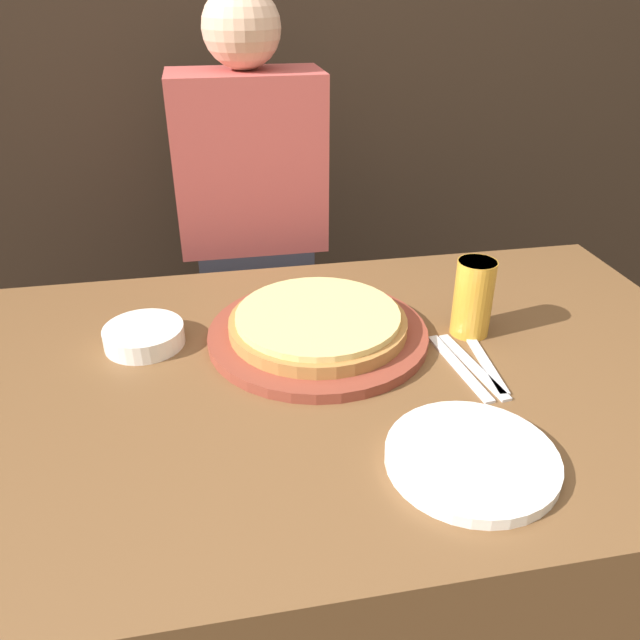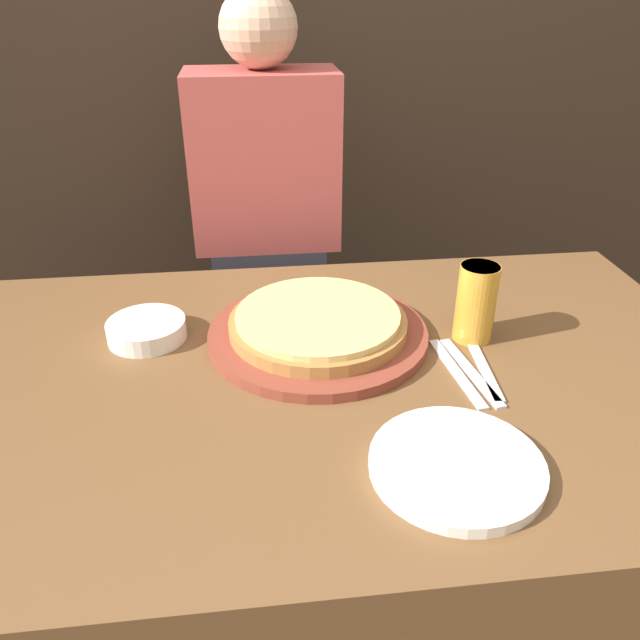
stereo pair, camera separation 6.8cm
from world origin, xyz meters
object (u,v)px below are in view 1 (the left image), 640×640
pizza_on_board (320,327)px  diner_person (255,263)px  dinner_knife (473,366)px  fork (459,367)px  spoon (486,364)px  dinner_plate (471,458)px  side_bowl (144,336)px  beer_glass (473,295)px

pizza_on_board → diner_person: bearing=97.7°
pizza_on_board → dinner_knife: (0.24, -0.14, -0.02)m
fork → spoon: bearing=0.0°
fork → spoon: size_ratio=1.17×
spoon → diner_person: 0.78m
dinner_plate → fork: 0.24m
pizza_on_board → diner_person: 0.56m
pizza_on_board → dinner_knife: 0.28m
side_bowl → fork: (0.54, -0.18, -0.02)m
spoon → fork: bearing=180.0°
fork → diner_person: 0.75m
dinner_plate → dinner_knife: 0.25m
dinner_plate → spoon: size_ratio=1.34×
dinner_plate → dinner_knife: size_ratio=1.14×
fork → spoon: (0.05, 0.00, 0.00)m
side_bowl → diner_person: size_ratio=0.11×
beer_glass → diner_person: size_ratio=0.11×
dinner_plate → dinner_knife: dinner_plate is taller
pizza_on_board → dinner_knife: size_ratio=1.92×
diner_person → spoon: bearing=-63.7°
dinner_knife → diner_person: (-0.32, 0.69, -0.09)m
dinner_plate → side_bowl: 0.62m
beer_glass → pizza_on_board: bearing=174.2°
dinner_plate → side_bowl: size_ratio=1.66×
side_bowl → fork: 0.57m
beer_glass → fork: size_ratio=0.69×
dinner_knife → beer_glass: bearing=70.9°
fork → dinner_knife: (0.02, 0.00, 0.00)m
pizza_on_board → dinner_plate: (0.14, -0.37, -0.02)m
dinner_plate → diner_person: (-0.22, 0.92, -0.09)m
fork → spoon: same height
side_bowl → diner_person: bearing=64.3°
dinner_plate → side_bowl: bearing=138.5°
pizza_on_board → dinner_knife: bearing=-30.4°
beer_glass → side_bowl: bearing=173.5°
pizza_on_board → diner_person: size_ratio=0.31×
dinner_plate → diner_person: size_ratio=0.19×
pizza_on_board → spoon: pizza_on_board is taller
pizza_on_board → diner_person: diner_person is taller
beer_glass → dinner_knife: (-0.04, -0.11, -0.08)m
dinner_plate → fork: dinner_plate is taller
fork → dinner_knife: size_ratio=1.00×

